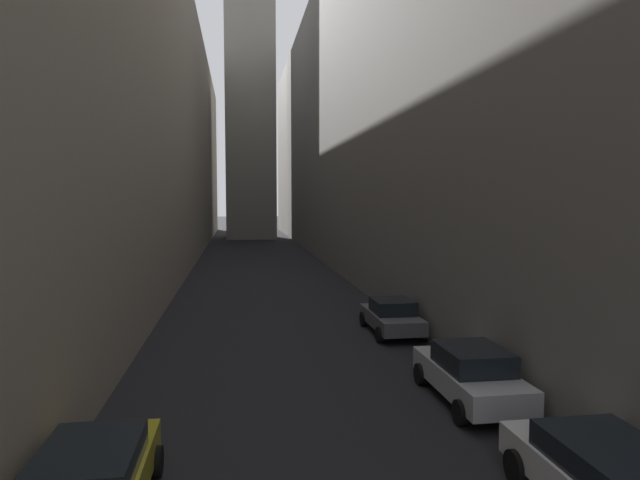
{
  "coord_description": "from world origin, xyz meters",
  "views": [
    {
      "loc": [
        -1.86,
        2.31,
        5.57
      ],
      "look_at": [
        0.0,
        14.8,
        4.63
      ],
      "focal_mm": 31.02,
      "sensor_mm": 36.0,
      "label": 1
    }
  ],
  "objects": [
    {
      "name": "ground_plane",
      "position": [
        0.0,
        48.0,
        0.0
      ],
      "size": [
        264.0,
        264.0,
        0.0
      ],
      "primitive_type": "plane",
      "color": "black"
    },
    {
      "name": "parked_car_right_far",
      "position": [
        4.4,
        24.16,
        0.73
      ],
      "size": [
        1.96,
        4.16,
        1.44
      ],
      "rotation": [
        0.0,
        0.0,
        1.57
      ],
      "color": "#4C4C51",
      "rests_on": "ground"
    },
    {
      "name": "building_block_left",
      "position": [
        -13.04,
        50.0,
        11.72
      ],
      "size": [
        15.09,
        108.0,
        23.44
      ],
      "primitive_type": "cube",
      "color": "gray",
      "rests_on": "ground"
    },
    {
      "name": "building_block_right",
      "position": [
        12.31,
        50.0,
        12.84
      ],
      "size": [
        13.62,
        108.0,
        25.67
      ],
      "primitive_type": "cube",
      "color": "slate",
      "rests_on": "ground"
    },
    {
      "name": "clock_tower",
      "position": [
        0.0,
        81.21,
        31.69
      ],
      "size": [
        7.53,
        7.53,
        60.8
      ],
      "color": "gray",
      "rests_on": "ground"
    },
    {
      "name": "parked_car_right_third",
      "position": [
        4.4,
        16.35,
        0.8
      ],
      "size": [
        2.0,
        4.47,
        1.56
      ],
      "rotation": [
        0.0,
        0.0,
        1.57
      ],
      "color": "#B7B7BC",
      "rests_on": "ground"
    }
  ]
}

